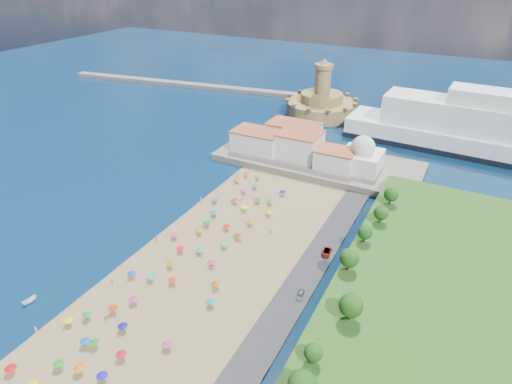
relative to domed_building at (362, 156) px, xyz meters
The scene contains 12 objects.
ground 77.60m from the domed_building, 112.91° to the right, with size 700.00×700.00×0.00m, color #071938.
terrace 21.44m from the domed_building, behind, with size 90.00×36.00×3.00m, color #59544C.
jetty 56.51m from the domed_building, 138.62° to the left, with size 18.00×70.00×2.40m, color #59544C.
breakwater 162.43m from the domed_building, 149.64° to the left, with size 200.00×7.00×2.60m, color #59544C.
waterfront_buildings 33.17m from the domed_building, behind, with size 57.00×29.00×11.00m.
domed_building is the anchor object (origin of this frame).
fortress 79.11m from the domed_building, 122.08° to the left, with size 40.00×40.00×32.40m.
beach_parasols 87.98m from the domed_building, 110.71° to the right, with size 31.54×115.79×2.20m.
beachgoers 82.95m from the domed_building, 116.52° to the right, with size 33.95×98.76×1.88m.
moored_boats 135.04m from the domed_building, 116.06° to the right, with size 3.60×14.22×1.60m.
parked_cars 79.92m from the domed_building, 85.68° to the right, with size 2.83×60.19×1.44m.
hillside_trees 82.33m from the domed_building, 77.32° to the right, with size 11.42×106.03×7.54m.
Camera 1 is at (65.98, -94.16, 83.17)m, focal length 30.00 mm.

